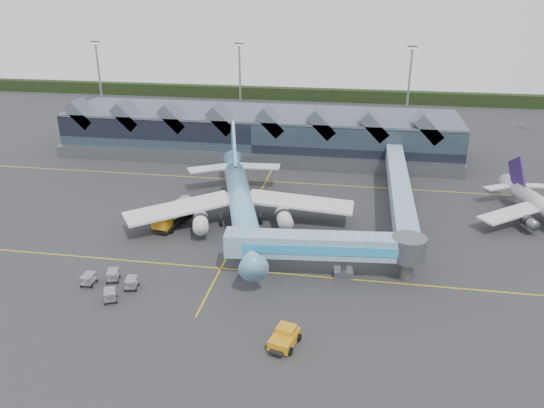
% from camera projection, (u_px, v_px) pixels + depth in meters
% --- Properties ---
extents(ground, '(260.00, 260.00, 0.00)m').
position_uv_depth(ground, '(234.00, 243.00, 81.46)').
color(ground, '#27272A').
rests_on(ground, ground).
extents(taxi_stripes, '(120.00, 60.00, 0.01)m').
position_uv_depth(taxi_stripes, '(247.00, 217.00, 90.56)').
color(taxi_stripes, gold).
rests_on(taxi_stripes, ground).
extents(tree_line_far, '(260.00, 4.00, 4.00)m').
position_uv_depth(tree_line_far, '(308.00, 94.00, 180.86)').
color(tree_line_far, black).
rests_on(tree_line_far, ground).
extents(terminal, '(90.00, 22.25, 12.52)m').
position_uv_depth(terminal, '(259.00, 132.00, 123.48)').
color(terminal, black).
rests_on(terminal, ground).
extents(light_masts, '(132.40, 42.56, 22.45)m').
position_uv_depth(light_masts, '(374.00, 91.00, 130.65)').
color(light_masts, gray).
rests_on(light_masts, ground).
extents(main_airliner, '(36.50, 42.94, 14.08)m').
position_uv_depth(main_airliner, '(241.00, 201.00, 86.31)').
color(main_airliner, '#65A4CC').
rests_on(main_airliner, ground).
extents(jet_bridge, '(26.83, 6.28, 6.20)m').
position_uv_depth(jet_bridge, '(336.00, 247.00, 70.77)').
color(jet_bridge, '#7AACCC').
rests_on(jet_bridge, ground).
extents(fuel_truck, '(4.30, 10.61, 3.52)m').
position_uv_depth(fuel_truck, '(174.00, 212.00, 87.39)').
color(fuel_truck, black).
rests_on(fuel_truck, ground).
extents(pushback_tug, '(3.61, 4.84, 1.98)m').
position_uv_depth(pushback_tug, '(284.00, 338.00, 58.21)').
color(pushback_tug, orange).
rests_on(pushback_tug, ground).
extents(baggage_carts, '(7.53, 7.15, 1.51)m').
position_uv_depth(baggage_carts, '(111.00, 283.00, 68.95)').
color(baggage_carts, gray).
rests_on(baggage_carts, ground).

